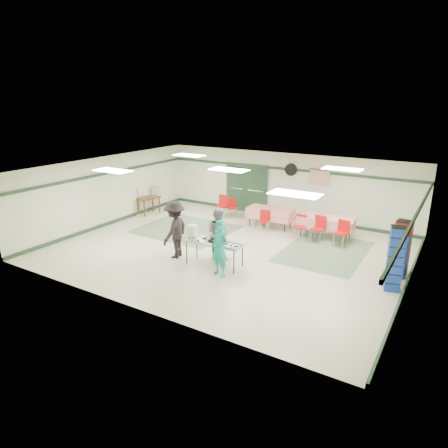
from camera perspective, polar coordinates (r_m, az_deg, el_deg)
The scene contains 42 objects.
floor at distance 13.34m, azimuth 0.66°, elevation -3.66°, with size 11.00×11.00×0.00m, color beige.
ceiling at distance 12.61m, azimuth 0.70°, elevation 7.84°, with size 11.00×11.00×0.00m, color silver.
wall_back at distance 16.82m, azimuth 8.56°, elevation 5.46°, with size 11.00×11.00×0.00m, color beige.
wall_front at distance 9.52m, azimuth -13.32°, elevation -4.41°, with size 11.00×11.00×0.00m, color beige.
wall_left at distance 16.32m, azimuth -16.22°, elevation 4.58°, with size 9.00×9.00×0.00m, color beige.
wall_right at distance 11.28m, azimuth 25.49°, elevation -2.21°, with size 9.00×9.00×0.00m, color beige.
trim_back at distance 16.67m, azimuth 8.63°, elevation 7.79°, with size 11.00×0.06×0.10m, color #203A25.
baseboard_back at distance 17.11m, azimuth 8.32°, elevation 1.22°, with size 11.00×0.06×0.12m, color #203A25.
trim_left at distance 16.17m, azimuth -16.36°, elevation 6.98°, with size 9.00×0.06×0.10m, color #203A25.
baseboard_left at distance 16.63m, azimuth -15.77°, elevation 0.24°, with size 9.00×0.06×0.12m, color #203A25.
trim_right at distance 11.08m, azimuth 25.81°, elevation 1.23°, with size 9.00×0.06×0.10m, color #203A25.
baseboard_right at distance 11.75m, azimuth 24.51°, elevation -8.12°, with size 9.00×0.06×0.12m, color #203A25.
green_patch_a at distance 15.43m, azimuth -5.44°, elevation -0.73°, with size 3.50×3.00×0.01m, color slate.
green_patch_b at distance 13.59m, azimuth 14.19°, elevation -3.81°, with size 2.50×3.50×0.01m, color slate.
double_door_left at distance 17.78m, azimuth 1.89°, elevation 5.31°, with size 0.90×0.06×2.10m, color #9A9D9A.
double_door_right at distance 17.34m, azimuth 4.63°, elevation 4.95°, with size 0.90×0.06×2.10m, color #9A9D9A.
door_frame at distance 17.54m, azimuth 3.19°, elevation 5.13°, with size 2.00×0.03×2.15m, color #203A25.
wall_fan at distance 16.53m, azimuth 9.55°, elevation 7.67°, with size 0.50×0.50×0.10m, color black.
scroll_banner at distance 16.16m, azimuth 13.48°, elevation 6.48°, with size 0.80×0.02×0.60m, color tan.
serving_table at distance 11.88m, azimuth -1.40°, elevation -2.70°, with size 1.89×0.87×0.76m.
sheet_tray_right at distance 11.48m, azimuth 0.87°, elevation -3.15°, with size 0.61×0.46×0.02m, color silver.
sheet_tray_mid at distance 12.03m, azimuth -1.77°, elevation -2.16°, with size 0.52×0.40×0.02m, color silver.
sheet_tray_left at distance 12.00m, azimuth -3.79°, elevation -2.25°, with size 0.56×0.42×0.02m, color silver.
baking_pan at distance 11.79m, azimuth -1.03°, elevation -2.43°, with size 0.44×0.27×0.08m, color black.
foam_box_stack at distance 12.23m, azimuth -4.51°, elevation -1.00°, with size 0.24×0.22×0.38m, color white.
volunteer_teal at distance 11.16m, azimuth -0.61°, elevation -3.49°, with size 0.60×0.39×1.64m, color #159786.
volunteer_grey at distance 12.41m, azimuth -0.84°, elevation -1.30°, with size 0.79×0.62×1.63m, color gray.
volunteer_dark at distance 12.53m, azimuth -7.03°, elevation -0.81°, with size 1.17×0.67×1.82m, color black.
dining_table_a at distance 14.80m, azimuth 14.35°, elevation 0.29°, with size 2.02×1.06×0.77m.
dining_table_b at distance 15.54m, azimuth 6.62°, elevation 1.55°, with size 1.77×0.81×0.77m.
chair_a at distance 14.31m, azimuth 13.44°, elevation -0.27°, with size 0.47×0.47×0.92m.
chair_b at distance 14.53m, azimuth 10.85°, elevation 0.00°, with size 0.42×0.42×0.85m.
chair_c at distance 14.10m, azimuth 16.54°, elevation -0.85°, with size 0.48×0.48×0.90m.
chair_d at distance 15.05m, azimuth 5.81°, elevation 0.78°, with size 0.47×0.47×0.83m.
chair_loose_a at distance 16.83m, azimuth 1.12°, elevation 2.63°, with size 0.52×0.52×0.79m.
chair_loose_b at distance 16.85m, azimuth -0.19°, elevation 2.95°, with size 0.49×0.49×0.93m.
crate_stack_blue_a at distance 12.22m, azimuth 23.84°, elevation -4.08°, with size 0.39×0.39×1.28m, color #193797.
crate_stack_red at distance 12.26m, azimuth 24.00°, elevation -3.20°, with size 0.41×0.41×1.61m, color #9E1D0F.
crate_stack_blue_b at distance 11.23m, azimuth 23.25°, elevation -4.60°, with size 0.38×0.38×1.74m, color #193797.
printer_table at distance 17.54m, azimuth -10.75°, elevation 3.49°, with size 0.82×1.06×0.74m.
office_printer at distance 17.97m, azimuth -9.37°, elevation 4.80°, with size 0.45×0.39×0.36m, color #B0AFAB.
broom at distance 17.24m, azimuth -12.06°, elevation 3.14°, with size 0.03×0.03×1.24m, color brown.
Camera 1 is at (6.33, -10.69, 4.85)m, focal length 32.00 mm.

